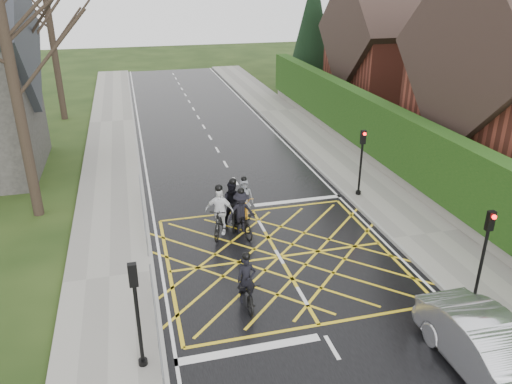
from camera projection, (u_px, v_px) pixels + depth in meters
name	position (u px, v px, depth m)	size (l,w,h in m)	color
ground	(279.00, 257.00, 18.26)	(120.00, 120.00, 0.00)	black
road	(279.00, 257.00, 18.26)	(9.00, 80.00, 0.01)	black
sidewalk_right	(425.00, 235.00, 19.61)	(3.00, 80.00, 0.15)	gray
sidewalk_left	(110.00, 278.00, 16.85)	(3.00, 80.00, 0.15)	gray
stone_wall	(391.00, 171.00, 25.22)	(0.50, 38.00, 0.70)	slate
hedge	(395.00, 138.00, 24.52)	(0.90, 38.00, 2.80)	#15380F
house_far	(403.00, 52.00, 35.86)	(9.80, 8.80, 10.30)	brown
conifer	(312.00, 32.00, 41.77)	(4.60, 4.60, 10.00)	black
tree_near	(2.00, 21.00, 18.33)	(9.24, 9.24, 11.44)	black
tree_far	(48.00, 12.00, 32.73)	(8.40, 8.40, 10.40)	black
railing_south	(156.00, 318.00, 13.77)	(0.05, 5.04, 1.03)	slate
railing_north	(143.00, 206.00, 20.42)	(0.05, 6.04, 1.03)	slate
traffic_light_ne	(361.00, 163.00, 22.49)	(0.24, 0.31, 3.21)	black
traffic_light_se	(483.00, 257.00, 15.04)	(0.24, 0.31, 3.21)	black
traffic_light_sw	(138.00, 317.00, 12.43)	(0.24, 0.31, 3.21)	black
cyclist_rear	(247.00, 287.00, 15.50)	(0.73, 1.86, 1.78)	black
cyclist_back	(234.00, 208.00, 20.28)	(1.07, 2.14, 2.06)	black
cyclist_mid	(242.00, 217.00, 19.68)	(1.25, 2.08, 1.93)	black
cyclist_front	(220.00, 216.00, 19.61)	(1.34, 2.16, 2.09)	black
cyclist_lead	(244.00, 201.00, 21.34)	(0.80, 1.80, 1.70)	orange
car	(491.00, 353.00, 12.55)	(1.62, 4.65, 1.53)	silver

